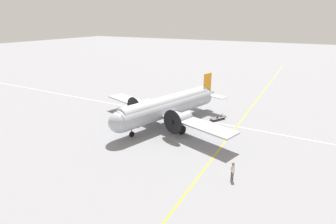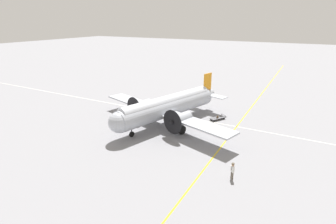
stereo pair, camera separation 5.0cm
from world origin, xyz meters
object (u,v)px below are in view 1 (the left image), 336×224
at_px(crew_foreground, 233,169).
at_px(suitcase_near_door, 217,118).
at_px(baggage_cart, 218,118).
at_px(airliner_main, 166,107).

height_order(crew_foreground, suitcase_near_door, crew_foreground).
distance_m(crew_foreground, baggage_cart, 15.05).
relative_size(crew_foreground, suitcase_near_door, 2.57).
height_order(airliner_main, suitcase_near_door, airliner_main).
bearing_deg(crew_foreground, suitcase_near_door, -24.31).
bearing_deg(baggage_cart, crew_foreground, 52.80).
bearing_deg(airliner_main, crew_foreground, 70.50).
xyz_separation_m(airliner_main, suitcase_near_door, (5.03, -5.73, -2.25)).
relative_size(airliner_main, baggage_cart, 8.68).
distance_m(suitcase_near_door, baggage_cart, 0.13).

